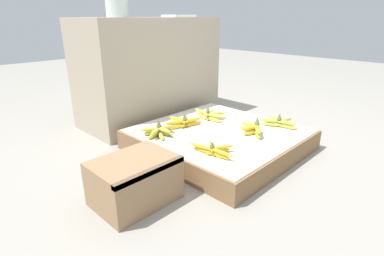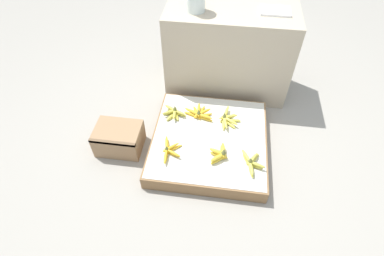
% 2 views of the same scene
% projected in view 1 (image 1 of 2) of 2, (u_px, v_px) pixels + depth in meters
% --- Properties ---
extents(ground_plane, '(10.00, 10.00, 0.00)m').
position_uv_depth(ground_plane, '(219.00, 148.00, 1.96)').
color(ground_plane, gray).
extents(display_platform, '(0.92, 0.94, 0.13)m').
position_uv_depth(display_platform, '(219.00, 139.00, 1.93)').
color(display_platform, olive).
rests_on(display_platform, ground_plane).
extents(back_vendor_table, '(1.11, 0.51, 0.80)m').
position_uv_depth(back_vendor_table, '(150.00, 71.00, 2.39)').
color(back_vendor_table, tan).
rests_on(back_vendor_table, ground_plane).
extents(wooden_crate, '(0.36, 0.27, 0.21)m').
position_uv_depth(wooden_crate, '(135.00, 181.00, 1.36)').
color(wooden_crate, '#997551').
rests_on(wooden_crate, ground_plane).
extents(banana_bunch_front_left, '(0.16, 0.27, 0.08)m').
position_uv_depth(banana_bunch_front_left, '(213.00, 150.00, 1.58)').
color(banana_bunch_front_left, gold).
rests_on(banana_bunch_front_left, display_platform).
extents(banana_bunch_front_midright, '(0.15, 0.20, 0.11)m').
position_uv_depth(banana_bunch_front_midright, '(253.00, 129.00, 1.84)').
color(banana_bunch_front_midright, gold).
rests_on(banana_bunch_front_midright, display_platform).
extents(banana_bunch_front_right, '(0.19, 0.24, 0.09)m').
position_uv_depth(banana_bunch_front_right, '(279.00, 122.00, 1.97)').
color(banana_bunch_front_right, gold).
rests_on(banana_bunch_front_right, display_platform).
extents(banana_bunch_middle_left, '(0.21, 0.18, 0.10)m').
position_uv_depth(banana_bunch_middle_left, '(159.00, 131.00, 1.81)').
color(banana_bunch_middle_left, gold).
rests_on(banana_bunch_middle_left, display_platform).
extents(banana_bunch_middle_midleft, '(0.26, 0.19, 0.09)m').
position_uv_depth(banana_bunch_middle_midleft, '(183.00, 122.00, 1.97)').
color(banana_bunch_middle_midleft, gold).
rests_on(banana_bunch_middle_midleft, display_platform).
extents(banana_bunch_middle_midright, '(0.19, 0.27, 0.10)m').
position_uv_depth(banana_bunch_middle_midright, '(210.00, 115.00, 2.11)').
color(banana_bunch_middle_midright, '#DBCC4C').
rests_on(banana_bunch_middle_midright, display_platform).
extents(glass_jar, '(0.16, 0.16, 0.21)m').
position_uv_depth(glass_jar, '(116.00, 1.00, 1.98)').
color(glass_jar, silver).
rests_on(glass_jar, back_vendor_table).
extents(foam_tray_white, '(0.24, 0.17, 0.02)m').
position_uv_depth(foam_tray_white, '(179.00, 16.00, 2.48)').
color(foam_tray_white, white).
rests_on(foam_tray_white, back_vendor_table).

